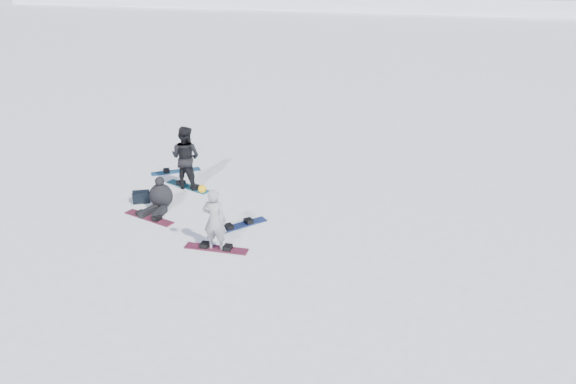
% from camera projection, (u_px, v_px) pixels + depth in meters
% --- Properties ---
extents(ground, '(420.00, 420.00, 0.00)m').
position_uv_depth(ground, '(291.00, 232.00, 13.72)').
color(ground, white).
rests_on(ground, ground).
extents(alpine_backdrop, '(412.50, 227.00, 53.20)m').
position_uv_depth(alpine_backdrop, '(385.00, 9.00, 189.99)').
color(alpine_backdrop, white).
rests_on(alpine_backdrop, ground).
extents(snowboarder_woman, '(0.57, 0.39, 1.65)m').
position_uv_depth(snowboarder_woman, '(214.00, 220.00, 12.66)').
color(snowboarder_woman, '#ABACB0').
rests_on(snowboarder_woman, ground).
extents(snowboarder_man, '(0.98, 0.82, 1.84)m').
position_uv_depth(snowboarder_man, '(186.00, 157.00, 15.89)').
color(snowboarder_man, black).
rests_on(snowboarder_man, ground).
extents(seated_rider, '(0.71, 1.10, 0.89)m').
position_uv_depth(seated_rider, '(160.00, 197.00, 14.82)').
color(seated_rider, black).
rests_on(seated_rider, ground).
extents(gear_bag, '(0.53, 0.46, 0.30)m').
position_uv_depth(gear_bag, '(141.00, 197.00, 15.28)').
color(gear_bag, black).
rests_on(gear_bag, ground).
extents(snowboard_woman, '(1.50, 0.30, 0.03)m').
position_uv_depth(snowboard_woman, '(216.00, 249.00, 12.97)').
color(snowboard_woman, maroon).
rests_on(snowboard_woman, ground).
extents(snowboard_man, '(1.50, 0.82, 0.03)m').
position_uv_depth(snowboard_man, '(188.00, 187.00, 16.26)').
color(snowboard_man, '#176D80').
rests_on(snowboard_man, ground).
extents(snowboard_loose_c, '(1.42, 1.03, 0.03)m').
position_uv_depth(snowboard_loose_c, '(176.00, 171.00, 17.34)').
color(snowboard_loose_c, '#1C5E9F').
rests_on(snowboard_loose_c, ground).
extents(snowboard_loose_b, '(1.51, 0.74, 0.03)m').
position_uv_depth(snowboard_loose_b, '(149.00, 218.00, 14.42)').
color(snowboard_loose_b, maroon).
rests_on(snowboard_loose_b, ground).
extents(snowboard_loose_a, '(1.23, 1.28, 0.03)m').
position_uv_depth(snowboard_loose_a, '(239.00, 226.00, 14.00)').
color(snowboard_loose_a, navy).
rests_on(snowboard_loose_a, ground).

